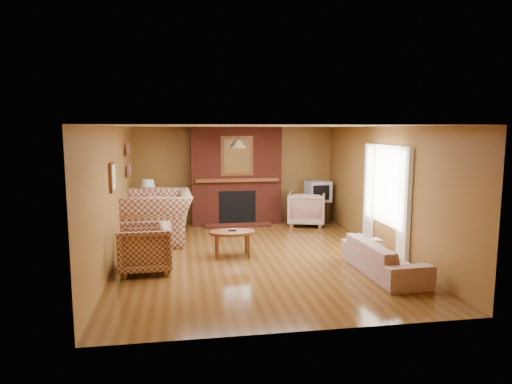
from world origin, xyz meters
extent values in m
plane|color=#4B2C10|center=(0.00, 0.00, 0.00)|extent=(6.50, 6.50, 0.00)
plane|color=white|center=(0.00, 0.00, 2.40)|extent=(6.50, 6.50, 0.00)
plane|color=brown|center=(0.00, 3.25, 1.20)|extent=(6.50, 0.00, 6.50)
plane|color=brown|center=(0.00, -3.25, 1.20)|extent=(6.50, 0.00, 6.50)
plane|color=brown|center=(-2.50, 0.00, 1.20)|extent=(0.00, 6.50, 6.50)
plane|color=brown|center=(2.50, 0.00, 1.20)|extent=(0.00, 6.50, 6.50)
cube|color=#5A1E13|center=(0.00, 3.00, 1.20)|extent=(2.20, 0.50, 2.40)
cube|color=black|center=(0.00, 2.77, 0.45)|extent=(0.90, 0.06, 0.80)
cube|color=#5A1E13|center=(0.00, 2.60, 0.03)|extent=(1.60, 0.35, 0.06)
cube|color=#5F3316|center=(0.00, 2.73, 1.12)|extent=(2.00, 0.18, 0.08)
cube|color=#5F3316|center=(0.00, 2.76, 1.70)|extent=(0.78, 0.05, 0.95)
cube|color=white|center=(0.00, 2.73, 1.70)|extent=(0.62, 0.02, 0.80)
cube|color=beige|center=(2.44, -0.95, 1.05)|extent=(0.08, 0.35, 2.00)
cube|color=beige|center=(2.44, 0.55, 1.05)|extent=(0.08, 0.35, 2.00)
cube|color=white|center=(2.48, -0.20, 1.30)|extent=(0.03, 1.10, 1.50)
cube|color=#5F3316|center=(-2.47, 1.90, 1.35)|extent=(0.06, 0.55, 0.04)
cube|color=#5F3316|center=(-2.47, 1.90, 1.80)|extent=(0.06, 0.55, 0.04)
cube|color=#5F3316|center=(-2.47, -0.30, 1.55)|extent=(0.04, 0.40, 0.50)
cube|color=white|center=(-2.44, -0.30, 1.55)|extent=(0.01, 0.32, 0.42)
cylinder|color=black|center=(0.00, 2.30, 2.22)|extent=(0.01, 0.01, 0.35)
cone|color=#AC7045|center=(0.00, 2.30, 2.00)|extent=(0.36, 0.36, 0.18)
imported|color=maroon|center=(-1.85, 1.42, 0.52)|extent=(1.47, 1.67, 1.05)
imported|color=maroon|center=(-1.95, -0.63, 0.40)|extent=(0.90, 0.88, 0.79)
imported|color=#B9AA8F|center=(1.90, -1.38, 0.27)|extent=(0.79, 1.88, 0.54)
imported|color=#B9AA8F|center=(1.68, 2.49, 0.41)|extent=(1.11, 1.13, 0.82)
ellipsoid|color=#5F3316|center=(-0.43, -0.01, 0.46)|extent=(0.84, 0.52, 0.05)
cube|color=black|center=(-0.43, -0.01, 0.50)|extent=(0.15, 0.05, 0.02)
cylinder|color=#5F3316|center=(-0.15, 0.16, 0.22)|extent=(0.05, 0.05, 0.44)
cylinder|color=#5F3316|center=(-0.71, 0.16, 0.22)|extent=(0.05, 0.05, 0.44)
cylinder|color=#5F3316|center=(-0.15, -0.18, 0.22)|extent=(0.05, 0.05, 0.44)
cylinder|color=#5F3316|center=(-0.71, -0.18, 0.22)|extent=(0.05, 0.05, 0.44)
cube|color=#5F3316|center=(-2.10, 2.45, 0.28)|extent=(0.44, 0.44, 0.56)
sphere|color=silver|center=(-2.10, 2.45, 0.72)|extent=(0.31, 0.31, 0.31)
cylinder|color=black|center=(-2.10, 2.45, 0.89)|extent=(0.03, 0.03, 0.10)
cone|color=silver|center=(-2.10, 2.45, 1.07)|extent=(0.39, 0.39, 0.27)
cube|color=black|center=(2.05, 2.80, 0.27)|extent=(0.50, 0.46, 0.54)
cube|color=#A9ABB1|center=(2.05, 2.80, 0.79)|extent=(0.60, 0.58, 0.51)
cube|color=black|center=(2.05, 2.52, 0.79)|extent=(0.43, 0.06, 0.36)
camera|label=1|loc=(-1.32, -8.16, 2.36)|focal=32.00mm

